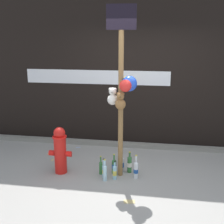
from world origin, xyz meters
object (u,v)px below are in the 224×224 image
Objects in this scene: bottle_1 at (136,169)px; bottle_7 at (114,166)px; fire_hydrant at (60,150)px; bottle_5 at (122,164)px; bottle_3 at (105,172)px; bottle_4 at (101,167)px; bottle_0 at (115,172)px; bottle_2 at (104,170)px; memorial_post at (123,79)px; bottle_6 at (130,164)px.

bottle_1 is 0.40m from bottle_7.
fire_hydrant reaches higher than bottle_5.
bottle_3 is 0.24m from bottle_4.
bottle_0 is at bearing -6.06° from fire_hydrant.
fire_hydrant is 2.43× the size of bottle_5.
bottle_7 reaches higher than bottle_4.
bottle_2 is at bearing -129.30° from bottle_7.
bottle_2 is at bearing -5.12° from fire_hydrant.
fire_hydrant is at bearing 179.39° from bottle_1.
fire_hydrant is at bearing -173.26° from bottle_7.
memorial_post is at bearing -28.58° from bottle_7.
bottle_6 reaches higher than bottle_4.
bottle_4 is at bearing 151.80° from bottle_0.
bottle_3 is at bearing -71.21° from bottle_2.
bottle_5 is at bearing 46.21° from bottle_2.
bottle_2 is 0.88× the size of bottle_6.
bottle_0 is (0.94, -0.10, -0.28)m from fire_hydrant.
bottle_1 reaches higher than bottle_7.
bottle_2 is 0.13m from bottle_4.
bottle_1 is at bearing 18.44° from bottle_3.
memorial_post is 1.49m from bottle_1.
bottle_5 is 0.89× the size of bottle_6.
memorial_post is at bearing 38.90° from bottle_3.
bottle_2 is at bearing -55.48° from bottle_4.
memorial_post reaches higher than bottle_6.
bottle_6 is (0.21, 0.28, 0.03)m from bottle_0.
bottle_0 is at bearing 26.92° from bottle_3.
bottle_1 reaches higher than bottle_2.
bottle_7 is (0.14, 0.17, 0.01)m from bottle_2.
bottle_3 is 0.30m from bottle_7.
bottle_4 is (-0.11, 0.21, -0.03)m from bottle_3.
bottle_2 reaches higher than bottle_0.
bottle_6 is at bearing 44.85° from bottle_3.
bottle_6 is at bearing 17.21° from bottle_4.
bottle_6 is at bearing 9.02° from fire_hydrant.
bottle_4 is at bearing 117.15° from bottle_3.
bottle_5 is (1.02, 0.20, -0.27)m from fire_hydrant.
bottle_2 is 0.94× the size of bottle_7.
bottle_6 is 0.27m from bottle_7.
fire_hydrant is 2.46× the size of bottle_2.
bottle_6 reaches higher than bottle_0.
bottle_4 is 0.94× the size of bottle_7.
bottle_3 is (-0.25, -0.20, -1.48)m from memorial_post.
bottle_0 is 0.35m from bottle_1.
fire_hydrant is 0.95m from bottle_7.
bottle_7 is at bearing 151.42° from memorial_post.
fire_hydrant is 2.31× the size of bottle_7.
bottle_3 is at bearing -110.67° from bottle_7.
fire_hydrant reaches higher than bottle_0.
bottle_5 reaches higher than bottle_0.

